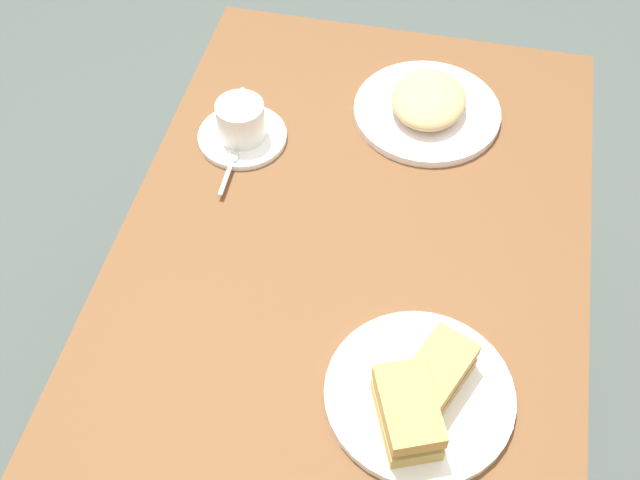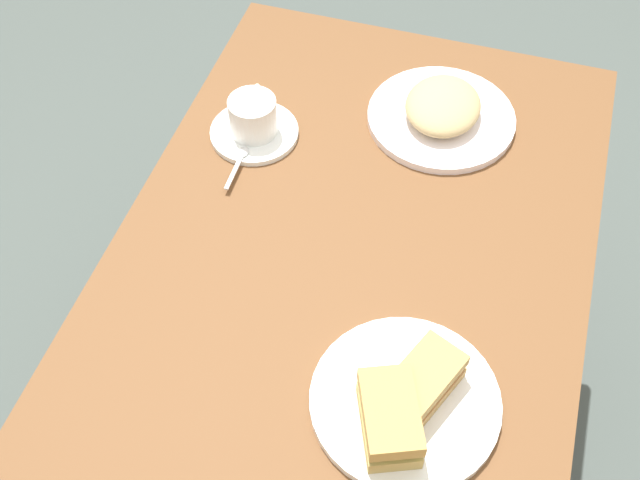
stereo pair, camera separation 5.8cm
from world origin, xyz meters
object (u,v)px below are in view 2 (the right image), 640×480
at_px(sandwich_plate, 405,401).
at_px(sandwich_back, 390,418).
at_px(side_plate, 441,118).
at_px(dining_table, 346,303).
at_px(coffee_cup, 253,115).
at_px(coffee_saucer, 254,132).
at_px(sandwich_front, 424,381).
at_px(spoon, 239,160).

relative_size(sandwich_plate, sandwich_back, 1.91).
bearing_deg(side_plate, sandwich_plate, -173.35).
distance_m(dining_table, coffee_cup, 0.35).
bearing_deg(side_plate, coffee_saucer, 112.83).
relative_size(sandwich_plate, side_plate, 0.99).
relative_size(dining_table, side_plate, 4.38).
bearing_deg(coffee_saucer, sandwich_front, -136.35).
xyz_separation_m(dining_table, sandwich_front, (-0.19, -0.16, 0.16)).
xyz_separation_m(sandwich_plate, coffee_saucer, (0.42, 0.37, -0.00)).
height_order(coffee_saucer, side_plate, side_plate).
bearing_deg(side_plate, coffee_cup, 112.51).
height_order(dining_table, sandwich_back, sandwich_back).
xyz_separation_m(sandwich_plate, side_plate, (0.55, 0.06, 0.00)).
xyz_separation_m(sandwich_plate, spoon, (0.34, 0.36, 0.01)).
height_order(sandwich_back, coffee_saucer, sandwich_back).
height_order(sandwich_back, coffee_cup, same).
bearing_deg(coffee_cup, sandwich_plate, -139.06).
relative_size(coffee_saucer, coffee_cup, 1.38).
distance_m(sandwich_back, side_plate, 0.60).
xyz_separation_m(dining_table, coffee_cup, (0.22, 0.23, 0.16)).
bearing_deg(dining_table, side_plate, -12.23).
relative_size(sandwich_back, side_plate, 0.52).
relative_size(dining_table, sandwich_front, 8.85).
distance_m(sandwich_front, sandwich_back, 0.07).
xyz_separation_m(sandwich_front, side_plate, (0.53, 0.08, -0.03)).
bearing_deg(spoon, dining_table, -121.35).
distance_m(sandwich_plate, sandwich_front, 0.04).
xyz_separation_m(sandwich_back, spoon, (0.39, 0.35, -0.03)).
bearing_deg(sandwich_back, dining_table, 26.32).
distance_m(sandwich_back, spoon, 0.53).
bearing_deg(coffee_saucer, dining_table, -133.16).
height_order(dining_table, sandwich_front, sandwich_front).
height_order(sandwich_front, spoon, sandwich_front).
xyz_separation_m(coffee_saucer, spoon, (-0.08, -0.00, 0.01)).
distance_m(coffee_saucer, side_plate, 0.33).
relative_size(sandwich_front, coffee_cup, 1.15).
bearing_deg(coffee_cup, coffee_saucer, -168.20).
bearing_deg(spoon, sandwich_front, -130.49).
bearing_deg(sandwich_back, sandwich_plate, -14.57).
bearing_deg(spoon, sandwich_plate, -133.41).
bearing_deg(sandwich_front, spoon, 49.51).
bearing_deg(coffee_cup, side_plate, -67.49).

